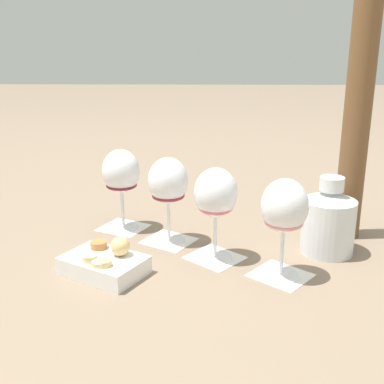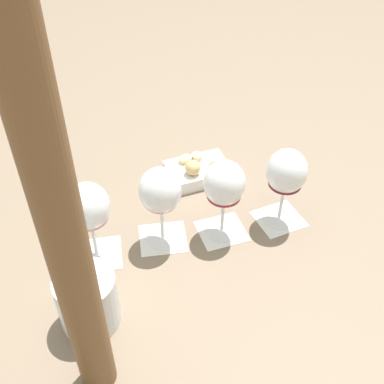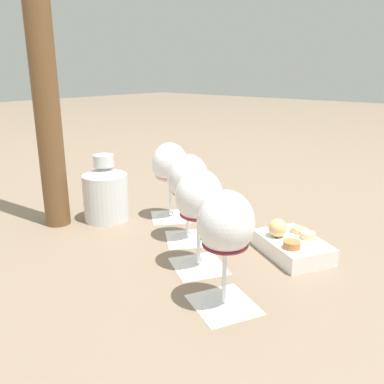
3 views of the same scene
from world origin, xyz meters
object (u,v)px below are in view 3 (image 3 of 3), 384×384
wine_glass_2 (199,200)px  wine_glass_0 (170,167)px  wine_glass_3 (226,228)px  ceramic_vase (106,192)px  wine_glass_1 (188,182)px  snack_dish (292,245)px

wine_glass_2 → wine_glass_0: bearing=-125.8°
wine_glass_3 → ceramic_vase: bearing=-105.6°
wine_glass_0 → ceramic_vase: 0.16m
wine_glass_2 → wine_glass_1: bearing=-130.4°
wine_glass_1 → wine_glass_3: (0.16, 0.21, 0.00)m
wine_glass_1 → snack_dish: size_ratio=1.03×
wine_glass_1 → ceramic_vase: bearing=-81.3°
wine_glass_0 → ceramic_vase: size_ratio=1.15×
snack_dish → wine_glass_3: bearing=0.8°
wine_glass_1 → wine_glass_2: size_ratio=1.00×
wine_glass_1 → wine_glass_2: same height
wine_glass_1 → snack_dish: bearing=109.4°
wine_glass_2 → wine_glass_3: 0.13m
wine_glass_0 → wine_glass_1: (0.07, 0.12, -0.00)m
wine_glass_3 → ceramic_vase: wine_glass_3 is taller
ceramic_vase → wine_glass_1: bearing=98.7°
wine_glass_3 → snack_dish: 0.25m
wine_glass_3 → snack_dish: size_ratio=1.03×
wine_glass_3 → ceramic_vase: 0.45m
wine_glass_0 → wine_glass_3: (0.23, 0.32, 0.00)m
wine_glass_0 → wine_glass_3: size_ratio=1.00×
wine_glass_0 → wine_glass_3: 0.40m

